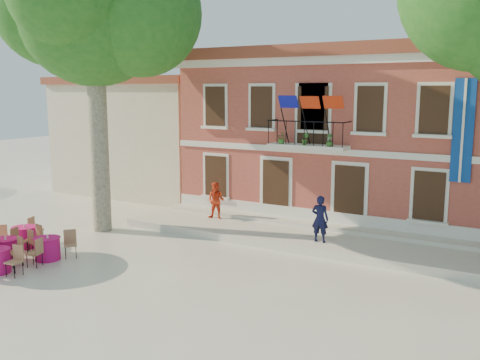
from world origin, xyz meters
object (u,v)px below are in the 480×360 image
pedestrian_navy (320,219)px  pedestrian_orange (216,201)px  cafe_table_0 (6,249)px  cafe_table_2 (25,236)px  cafe_table_3 (47,247)px  plane_tree_west (93,10)px

pedestrian_navy → pedestrian_orange: size_ratio=1.09×
pedestrian_orange → cafe_table_0: pedestrian_orange is taller
cafe_table_0 → cafe_table_2: size_ratio=0.99×
pedestrian_navy → cafe_table_3: size_ratio=0.92×
plane_tree_west → cafe_table_2: plane_tree_west is taller
pedestrian_navy → pedestrian_orange: pedestrian_navy is taller
pedestrian_orange → cafe_table_2: bearing=-134.0°
pedestrian_orange → cafe_table_0: size_ratio=0.86×
plane_tree_west → cafe_table_0: (0.11, -4.62, -8.31)m
pedestrian_orange → cafe_table_3: bearing=-118.8°
cafe_table_3 → pedestrian_navy: bearing=37.0°
cafe_table_2 → pedestrian_navy: bearing=28.4°
plane_tree_west → pedestrian_orange: plane_tree_west is taller
cafe_table_3 → pedestrian_orange: bearing=70.4°
cafe_table_2 → cafe_table_3: 1.99m
pedestrian_navy → cafe_table_2: (-9.46, -5.12, -0.72)m
pedestrian_navy → cafe_table_2: bearing=23.7°
cafe_table_2 → plane_tree_west: bearing=78.0°
plane_tree_west → cafe_table_0: plane_tree_west is taller
pedestrian_orange → cafe_table_0: 8.43m
cafe_table_0 → cafe_table_3: same height
cafe_table_0 → cafe_table_3: bearing=35.7°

